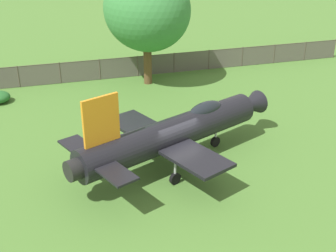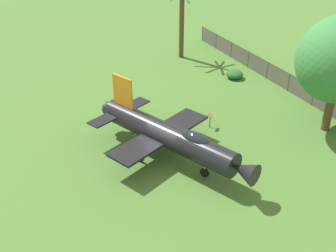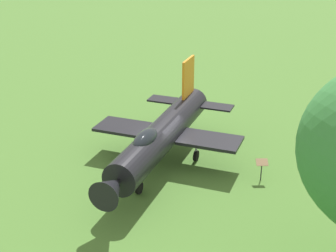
% 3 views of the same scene
% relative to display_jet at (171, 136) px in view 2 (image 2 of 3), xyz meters
% --- Properties ---
extents(ground_plane, '(200.00, 200.00, 0.00)m').
position_rel_display_jet_xyz_m(ground_plane, '(-0.01, -0.38, -1.86)').
color(ground_plane, '#47722D').
extents(display_jet, '(8.07, 12.62, 4.85)m').
position_rel_display_jet_xyz_m(display_jet, '(0.00, 0.00, 0.00)').
color(display_jet, black).
rests_on(display_jet, ground_plane).
extents(palm_tree, '(3.80, 3.77, 7.28)m').
position_rel_display_jet_xyz_m(palm_tree, '(-15.42, -11.27, 1.99)').
color(palm_tree, brown).
rests_on(palm_tree, ground_plane).
extents(perimeter_fence, '(16.37, 36.43, 1.69)m').
position_rel_display_jet_xyz_m(perimeter_fence, '(-13.12, 5.46, -0.96)').
color(perimeter_fence, '#4C4238').
rests_on(perimeter_fence, ground_plane).
extents(shrub_near_fence, '(1.61, 1.64, 0.78)m').
position_rel_display_jet_xyz_m(shrub_near_fence, '(-14.33, -3.92, -1.47)').
color(shrub_near_fence, '#235B26').
rests_on(shrub_near_fence, ground_plane).
extents(info_plaque, '(0.70, 0.59, 1.14)m').
position_rel_display_jet_xyz_m(info_plaque, '(-5.25, -0.46, -1.00)').
color(info_plaque, '#333333').
rests_on(info_plaque, ground_plane).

